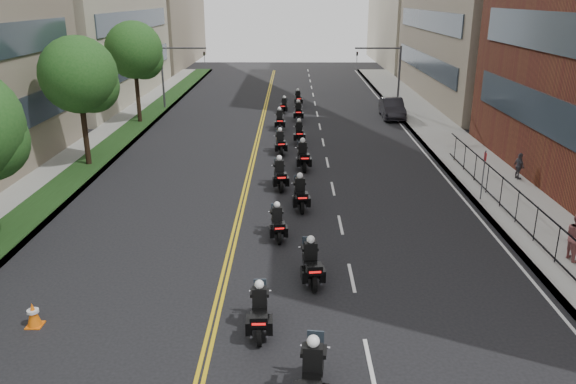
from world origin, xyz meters
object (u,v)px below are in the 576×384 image
object	(u,v)px
motorcycle_5	(300,195)
motorcycle_9	(299,133)
motorcycle_12	(284,106)
motorcycle_6	(280,175)
parked_sedan	(392,108)
motorcycle_7	(303,157)
motorcycle_13	(298,99)
motorcycle_10	(280,121)
traffic_cone	(33,315)
motorcycle_2	(260,312)
motorcycle_4	(277,224)
motorcycle_3	(311,264)
pedestrian_c	(519,166)
motorcycle_8	(280,143)
motorcycle_1	(312,378)
motorcycle_11	(298,112)

from	to	relation	value
motorcycle_5	motorcycle_9	distance (m)	12.85
motorcycle_12	motorcycle_6	bearing A→B (deg)	-82.66
motorcycle_6	parked_sedan	size ratio (longest dim) A/B	0.49
motorcycle_7	motorcycle_13	size ratio (longest dim) A/B	1.17
motorcycle_10	traffic_cone	xyz separation A→B (m)	(-7.06, -27.22, -0.29)
motorcycle_6	motorcycle_2	bearing A→B (deg)	-99.03
motorcycle_2	motorcycle_4	xyz separation A→B (m)	(0.37, 7.04, -0.04)
motorcycle_10	motorcycle_13	world-z (taller)	motorcycle_10
motorcycle_6	traffic_cone	bearing A→B (deg)	-126.59
motorcycle_9	traffic_cone	bearing A→B (deg)	-112.17
parked_sedan	motorcycle_3	bearing A→B (deg)	-103.73
motorcycle_4	pedestrian_c	distance (m)	15.22
motorcycle_7	traffic_cone	world-z (taller)	motorcycle_7
parked_sedan	motorcycle_7	bearing A→B (deg)	-116.41
motorcycle_5	motorcycle_6	bearing A→B (deg)	103.49
traffic_cone	motorcycle_8	bearing A→B (deg)	70.36
motorcycle_7	motorcycle_8	bearing A→B (deg)	106.39
motorcycle_1	motorcycle_6	bearing A→B (deg)	100.84
motorcycle_7	motorcycle_13	bearing A→B (deg)	84.43
pedestrian_c	motorcycle_11	bearing A→B (deg)	26.80
motorcycle_2	motorcycle_13	size ratio (longest dim) A/B	1.06
motorcycle_9	traffic_cone	xyz separation A→B (m)	(-8.50, -23.13, -0.28)
motorcycle_8	parked_sedan	world-z (taller)	motorcycle_8
motorcycle_2	motorcycle_8	distance (m)	20.56
motorcycle_5	traffic_cone	xyz separation A→B (m)	(-8.41, -10.28, -0.30)
motorcycle_4	motorcycle_10	world-z (taller)	motorcycle_10
motorcycle_1	motorcycle_9	xyz separation A→B (m)	(-0.02, 26.59, -0.07)
motorcycle_2	motorcycle_4	world-z (taller)	motorcycle_2
motorcycle_4	motorcycle_8	distance (m)	13.52
motorcycle_5	traffic_cone	bearing A→B (deg)	-134.89
motorcycle_5	motorcycle_2	bearing A→B (deg)	-103.04
motorcycle_4	motorcycle_10	distance (m)	20.43
motorcycle_10	motorcycle_13	xyz separation A→B (m)	(1.51, 9.95, -0.05)
motorcycle_5	motorcycle_1	bearing A→B (deg)	-95.16
motorcycle_2	traffic_cone	world-z (taller)	motorcycle_2
motorcycle_10	pedestrian_c	bearing A→B (deg)	-46.55
motorcycle_7	motorcycle_13	world-z (taller)	motorcycle_7
motorcycle_2	motorcycle_9	xyz separation A→B (m)	(1.47, 23.38, 0.01)
motorcycle_12	motorcycle_13	bearing A→B (deg)	78.04
motorcycle_7	motorcycle_11	world-z (taller)	motorcycle_7
motorcycle_11	motorcycle_3	bearing A→B (deg)	-90.54
parked_sedan	motorcycle_12	bearing A→B (deg)	169.28
motorcycle_4	motorcycle_7	size ratio (longest dim) A/B	0.85
motorcycle_12	parked_sedan	world-z (taller)	parked_sedan
motorcycle_2	motorcycle_9	world-z (taller)	motorcycle_9
motorcycle_1	motorcycle_2	bearing A→B (deg)	121.69
motorcycle_3	motorcycle_4	xyz separation A→B (m)	(-1.30, 3.86, -0.06)
motorcycle_7	motorcycle_8	xyz separation A→B (m)	(-1.40, 3.44, -0.06)
motorcycle_1	motorcycle_3	xyz separation A→B (m)	(0.18, 6.39, -0.06)
pedestrian_c	motorcycle_2	bearing A→B (deg)	127.64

